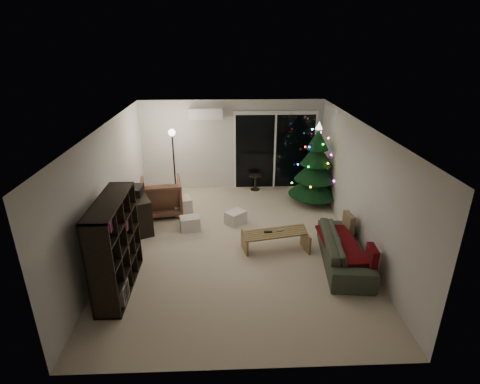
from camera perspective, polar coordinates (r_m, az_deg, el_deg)
The scene contains 18 objects.
room at distance 8.93m, azimuth 1.97°, elevation 2.75°, with size 6.50×7.51×2.60m.
bookshelf at distance 6.66m, azimuth -20.18°, elevation -7.76°, with size 0.42×1.65×1.65m, color black, non-canonical shape.
media_cabinet at distance 8.79m, azimuth -15.66°, elevation -2.74°, with size 0.49×1.30×0.81m, color black.
stereo at distance 8.60m, azimuth -16.00°, elevation 0.23°, with size 0.41×0.49×0.17m, color black.
armchair at distance 9.30m, azimuth -11.86°, elevation -0.70°, with size 0.95×0.98×0.89m, color brown.
ottoman at distance 9.31m, azimuth -8.88°, elevation -2.07°, with size 0.44×0.44×0.40m, color silver.
cardboard_box_a at distance 8.53m, azimuth -7.63°, elevation -4.74°, with size 0.43×0.33×0.31m, color white.
cardboard_box_b at distance 8.71m, azimuth -0.67°, elevation -3.91°, with size 0.44×0.33×0.31m, color white.
side_table at distance 10.63m, azimuth 2.33°, elevation 1.46°, with size 0.35×0.35×0.44m, color black.
floor_lamp at distance 9.78m, azimuth -9.98°, elevation 3.74°, with size 0.30×0.30×1.88m, color black.
sofa at distance 7.46m, azimuth 15.67°, elevation -8.46°, with size 2.01×0.79×0.59m, color #48503E.
sofa_throw at distance 7.37m, azimuth 15.03°, elevation -7.63°, with size 0.63×1.45×0.05m, color maroon.
cushion_a at distance 7.97m, azimuth 16.21°, elevation -4.51°, with size 0.12×0.39×0.39m, color olive.
cushion_b at distance 6.91m, azimuth 19.46°, elevation -9.35°, with size 0.12×0.39×0.39m, color maroon.
coffee_table at distance 7.68m, azimuth 5.38°, elevation -7.47°, with size 1.30×0.46×0.41m, color olive, non-canonical shape.
remote_a at distance 7.55m, azimuth 4.31°, elevation -6.08°, with size 0.16×0.05×0.02m, color black.
remote_b at distance 7.63m, azimuth 6.14°, elevation -5.84°, with size 0.15×0.04×0.02m, color slate.
christmas_tree at distance 9.68m, azimuth 11.52°, elevation 4.22°, with size 1.33×1.33×2.14m, color black.
Camera 1 is at (-0.20, -6.89, 4.02)m, focal length 28.00 mm.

